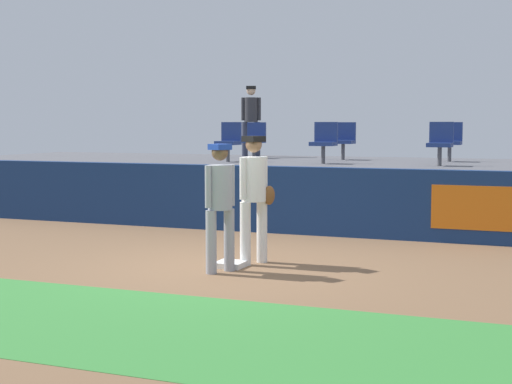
{
  "coord_description": "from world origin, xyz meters",
  "views": [
    {
      "loc": [
        4.31,
        -9.73,
        2.04
      ],
      "look_at": [
        0.02,
        1.15,
        1.0
      ],
      "focal_mm": 53.46,
      "sensor_mm": 36.0,
      "label": 1
    }
  ],
  "objects_px": {
    "player_runner_visitor": "(220,198)",
    "seat_back_right": "(450,139)",
    "first_base": "(230,264)",
    "spectator_hooded": "(251,116)",
    "seat_back_center": "(344,139)",
    "seat_front_right": "(440,141)",
    "player_fielder_home": "(254,190)",
    "seat_front_left": "(229,139)",
    "seat_back_left": "(255,138)",
    "seat_front_center": "(324,140)"
  },
  "relations": [
    {
      "from": "seat_front_center",
      "to": "spectator_hooded",
      "type": "bearing_deg",
      "value": 135.62
    },
    {
      "from": "seat_back_center",
      "to": "seat_front_left",
      "type": "xyz_separation_m",
      "value": [
        -2.03,
        -1.8,
        -0.0
      ]
    },
    {
      "from": "player_runner_visitor",
      "to": "seat_front_left",
      "type": "xyz_separation_m",
      "value": [
        -2.2,
        5.36,
        0.69
      ]
    },
    {
      "from": "seat_front_center",
      "to": "player_runner_visitor",
      "type": "bearing_deg",
      "value": -88.95
    },
    {
      "from": "seat_back_left",
      "to": "seat_front_left",
      "type": "xyz_separation_m",
      "value": [
        0.13,
        -1.8,
        -0.0
      ]
    },
    {
      "from": "seat_back_center",
      "to": "spectator_hooded",
      "type": "height_order",
      "value": "spectator_hooded"
    },
    {
      "from": "player_runner_visitor",
      "to": "seat_back_right",
      "type": "bearing_deg",
      "value": -169.44
    },
    {
      "from": "player_fielder_home",
      "to": "seat_front_center",
      "type": "relative_size",
      "value": 2.23
    },
    {
      "from": "first_base",
      "to": "player_fielder_home",
      "type": "height_order",
      "value": "player_fielder_home"
    },
    {
      "from": "first_base",
      "to": "seat_front_right",
      "type": "relative_size",
      "value": 0.48
    },
    {
      "from": "seat_back_left",
      "to": "seat_front_left",
      "type": "relative_size",
      "value": 1.0
    },
    {
      "from": "player_fielder_home",
      "to": "spectator_hooded",
      "type": "height_order",
      "value": "spectator_hooded"
    },
    {
      "from": "seat_back_center",
      "to": "seat_front_right",
      "type": "bearing_deg",
      "value": -37.12
    },
    {
      "from": "first_base",
      "to": "spectator_hooded",
      "type": "relative_size",
      "value": 0.23
    },
    {
      "from": "player_fielder_home",
      "to": "first_base",
      "type": "bearing_deg",
      "value": -4.64
    },
    {
      "from": "seat_back_center",
      "to": "spectator_hooded",
      "type": "distance_m",
      "value": 2.73
    },
    {
      "from": "spectator_hooded",
      "to": "seat_front_center",
      "type": "bearing_deg",
      "value": 115.81
    },
    {
      "from": "player_fielder_home",
      "to": "seat_front_right",
      "type": "xyz_separation_m",
      "value": [
        2.01,
        4.57,
        0.64
      ]
    },
    {
      "from": "player_runner_visitor",
      "to": "seat_front_right",
      "type": "bearing_deg",
      "value": -175.04
    },
    {
      "from": "first_base",
      "to": "seat_front_center",
      "type": "relative_size",
      "value": 0.48
    },
    {
      "from": "first_base",
      "to": "seat_back_center",
      "type": "relative_size",
      "value": 0.48
    },
    {
      "from": "seat_front_right",
      "to": "spectator_hooded",
      "type": "xyz_separation_m",
      "value": [
        -4.94,
        2.58,
        0.53
      ]
    },
    {
      "from": "seat_back_right",
      "to": "spectator_hooded",
      "type": "bearing_deg",
      "value": 170.97
    },
    {
      "from": "seat_front_center",
      "to": "seat_front_left",
      "type": "xyz_separation_m",
      "value": [
        -2.1,
        -0.0,
        -0.0
      ]
    },
    {
      "from": "seat_back_left",
      "to": "seat_back_center",
      "type": "relative_size",
      "value": 1.0
    },
    {
      "from": "seat_back_right",
      "to": "seat_front_left",
      "type": "bearing_deg",
      "value": -157.55
    },
    {
      "from": "player_runner_visitor",
      "to": "seat_back_right",
      "type": "relative_size",
      "value": 2.11
    },
    {
      "from": "first_base",
      "to": "spectator_hooded",
      "type": "distance_m",
      "value": 8.31
    },
    {
      "from": "seat_front_right",
      "to": "seat_back_left",
      "type": "distance_m",
      "value": 4.88
    },
    {
      "from": "player_runner_visitor",
      "to": "spectator_hooded",
      "type": "xyz_separation_m",
      "value": [
        -2.73,
        7.93,
        1.22
      ]
    },
    {
      "from": "player_runner_visitor",
      "to": "seat_front_right",
      "type": "height_order",
      "value": "seat_front_right"
    },
    {
      "from": "seat_back_right",
      "to": "seat_front_left",
      "type": "xyz_separation_m",
      "value": [
        -4.36,
        -1.8,
        -0.0
      ]
    },
    {
      "from": "player_fielder_home",
      "to": "seat_back_center",
      "type": "distance_m",
      "value": 6.42
    },
    {
      "from": "player_fielder_home",
      "to": "seat_front_center",
      "type": "bearing_deg",
      "value": -151.49
    },
    {
      "from": "first_base",
      "to": "seat_front_center",
      "type": "bearing_deg",
      "value": 90.89
    },
    {
      "from": "seat_back_center",
      "to": "seat_front_left",
      "type": "bearing_deg",
      "value": -138.38
    },
    {
      "from": "seat_back_left",
      "to": "seat_front_center",
      "type": "bearing_deg",
      "value": -38.94
    },
    {
      "from": "seat_front_left",
      "to": "seat_back_left",
      "type": "bearing_deg",
      "value": 94.11
    },
    {
      "from": "player_fielder_home",
      "to": "seat_back_center",
      "type": "xyz_separation_m",
      "value": [
        -0.37,
        6.37,
        0.64
      ]
    },
    {
      "from": "seat_back_right",
      "to": "spectator_hooded",
      "type": "relative_size",
      "value": 0.49
    },
    {
      "from": "seat_back_left",
      "to": "spectator_hooded",
      "type": "height_order",
      "value": "spectator_hooded"
    },
    {
      "from": "seat_front_left",
      "to": "spectator_hooded",
      "type": "height_order",
      "value": "spectator_hooded"
    },
    {
      "from": "seat_front_center",
      "to": "seat_back_center",
      "type": "xyz_separation_m",
      "value": [
        -0.07,
        1.8,
        -0.0
      ]
    },
    {
      "from": "seat_front_right",
      "to": "seat_back_center",
      "type": "height_order",
      "value": "same"
    },
    {
      "from": "seat_front_center",
      "to": "spectator_hooded",
      "type": "relative_size",
      "value": 0.49
    },
    {
      "from": "player_fielder_home",
      "to": "seat_front_left",
      "type": "height_order",
      "value": "seat_front_left"
    },
    {
      "from": "first_base",
      "to": "seat_front_left",
      "type": "xyz_separation_m",
      "value": [
        -2.18,
        4.96,
        1.68
      ]
    },
    {
      "from": "player_fielder_home",
      "to": "player_runner_visitor",
      "type": "relative_size",
      "value": 1.06
    },
    {
      "from": "player_fielder_home",
      "to": "seat_front_left",
      "type": "relative_size",
      "value": 2.23
    },
    {
      "from": "player_fielder_home",
      "to": "spectator_hooded",
      "type": "relative_size",
      "value": 1.08
    }
  ]
}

